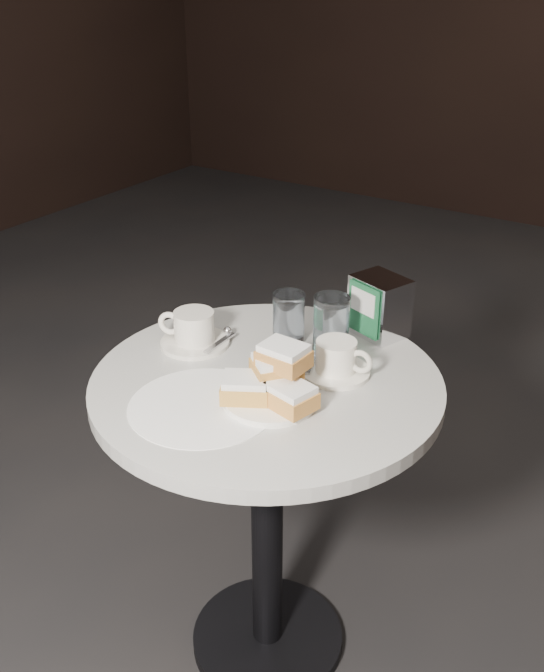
{
  "coord_description": "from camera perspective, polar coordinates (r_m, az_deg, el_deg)",
  "views": [
    {
      "loc": [
        0.7,
        -1.07,
        1.5
      ],
      "look_at": [
        0.0,
        0.02,
        0.83
      ],
      "focal_mm": 40.0,
      "sensor_mm": 36.0,
      "label": 1
    }
  ],
  "objects": [
    {
      "name": "ground",
      "position": [
        1.97,
        -0.34,
        -22.25
      ],
      "size": [
        7.0,
        7.0,
        0.0
      ],
      "primitive_type": "plane",
      "color": "black",
      "rests_on": "ground"
    },
    {
      "name": "sugar_spill",
      "position": [
        1.4,
        -5.3,
        -5.32
      ],
      "size": [
        0.33,
        0.33,
        0.0
      ],
      "primitive_type": "cylinder",
      "rotation": [
        0.0,
        0.0,
        0.2
      ],
      "color": "white",
      "rests_on": "cafe_table"
    },
    {
      "name": "water_glass_right",
      "position": [
        1.57,
        4.53,
        0.88
      ],
      "size": [
        0.09,
        0.09,
        0.12
      ],
      "rotation": [
        0.0,
        0.0,
        -0.28
      ],
      "color": "white",
      "rests_on": "cafe_table"
    },
    {
      "name": "coffee_cup_right",
      "position": [
        1.49,
        4.94,
        -1.83
      ],
      "size": [
        0.15,
        0.15,
        0.07
      ],
      "rotation": [
        0.0,
        0.0,
        0.07
      ],
      "color": "white",
      "rests_on": "cafe_table"
    },
    {
      "name": "cafe_table",
      "position": [
        1.59,
        -0.4,
        -9.37
      ],
      "size": [
        0.7,
        0.7,
        0.74
      ],
      "color": "black",
      "rests_on": "ground"
    },
    {
      "name": "napkin_dispenser",
      "position": [
        1.64,
        8.15,
        2.26
      ],
      "size": [
        0.14,
        0.12,
        0.13
      ],
      "rotation": [
        0.0,
        0.0,
        -0.35
      ],
      "color": "silver",
      "rests_on": "cafe_table"
    },
    {
      "name": "beignet_plate",
      "position": [
        1.39,
        0.06,
        -3.61
      ],
      "size": [
        0.21,
        0.21,
        0.11
      ],
      "rotation": [
        0.0,
        0.0,
        0.19
      ],
      "color": "white",
      "rests_on": "cafe_table"
    },
    {
      "name": "water_glass_left",
      "position": [
        1.6,
        1.28,
        1.36
      ],
      "size": [
        0.08,
        0.08,
        0.11
      ],
      "rotation": [
        0.0,
        0.0,
        -0.25
      ],
      "color": "silver",
      "rests_on": "cafe_table"
    },
    {
      "name": "coffee_cup_left",
      "position": [
        1.6,
        -5.98,
        0.4
      ],
      "size": [
        0.18,
        0.18,
        0.08
      ],
      "rotation": [
        0.0,
        0.0,
        0.3
      ],
      "color": "silver",
      "rests_on": "cafe_table"
    }
  ]
}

